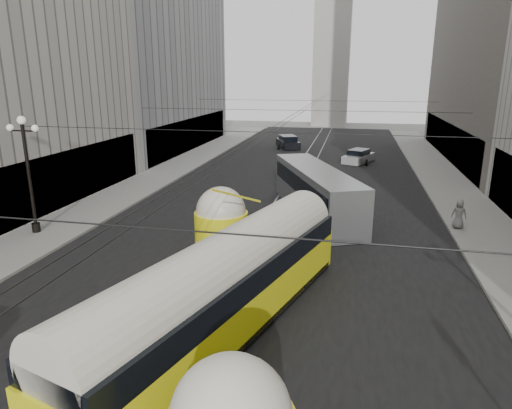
% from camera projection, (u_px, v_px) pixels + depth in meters
% --- Properties ---
extents(road, '(20.00, 85.00, 0.02)m').
position_uv_depth(road, '(295.00, 186.00, 36.57)').
color(road, black).
rests_on(road, ground).
extents(sidewalk_left, '(4.00, 72.00, 0.15)m').
position_uv_depth(sidewalk_left, '(171.00, 170.00, 42.26)').
color(sidewalk_left, gray).
rests_on(sidewalk_left, ground).
extents(sidewalk_right, '(4.00, 72.00, 0.15)m').
position_uv_depth(sidewalk_right, '(445.00, 182.00, 37.43)').
color(sidewalk_right, gray).
rests_on(sidewalk_right, ground).
extents(rail_left, '(0.12, 85.00, 0.04)m').
position_uv_depth(rail_left, '(285.00, 185.00, 36.72)').
color(rail_left, gray).
rests_on(rail_left, ground).
extents(rail_right, '(0.12, 85.00, 0.04)m').
position_uv_depth(rail_right, '(304.00, 186.00, 36.42)').
color(rail_right, gray).
rests_on(rail_right, ground).
extents(building_left_far, '(12.60, 28.60, 28.60)m').
position_uv_depth(building_left_far, '(139.00, 22.00, 51.26)').
color(building_left_far, '#999999').
rests_on(building_left_far, ground).
extents(distant_tower, '(6.00, 6.00, 31.36)m').
position_uv_depth(distant_tower, '(333.00, 36.00, 77.17)').
color(distant_tower, '#B2AFA8').
rests_on(distant_tower, ground).
extents(lamppost_left_mid, '(1.86, 0.44, 6.37)m').
position_uv_depth(lamppost_left_mid, '(28.00, 168.00, 24.44)').
color(lamppost_left_mid, black).
rests_on(lamppost_left_mid, sidewalk_left).
extents(catenary, '(25.00, 72.00, 0.23)m').
position_uv_depth(catenary, '(296.00, 112.00, 33.99)').
color(catenary, black).
rests_on(catenary, ground).
extents(streetcar, '(6.57, 15.58, 3.55)m').
position_uv_depth(streetcar, '(224.00, 286.00, 15.34)').
color(streetcar, yellow).
rests_on(streetcar, ground).
extents(city_bus, '(6.72, 11.99, 2.94)m').
position_uv_depth(city_bus, '(316.00, 190.00, 28.76)').
color(city_bus, gray).
rests_on(city_bus, ground).
extents(sedan_white_far, '(3.35, 4.68, 1.37)m').
position_uv_depth(sedan_white_far, '(358.00, 157.00, 46.11)').
color(sedan_white_far, silver).
rests_on(sedan_white_far, ground).
extents(sedan_dark_far, '(3.61, 5.18, 1.51)m').
position_uv_depth(sedan_dark_far, '(288.00, 142.00, 55.55)').
color(sedan_dark_far, black).
rests_on(sedan_dark_far, ground).
extents(pedestrian_sidewalk_right, '(0.90, 0.66, 1.67)m').
position_uv_depth(pedestrian_sidewalk_right, '(459.00, 214.00, 25.81)').
color(pedestrian_sidewalk_right, slate).
rests_on(pedestrian_sidewalk_right, sidewalk_right).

